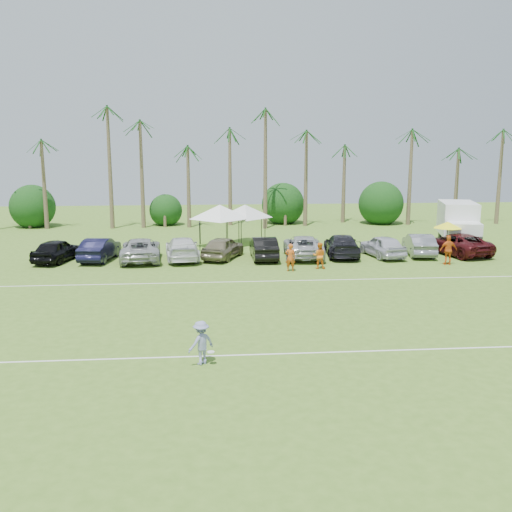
{
  "coord_description": "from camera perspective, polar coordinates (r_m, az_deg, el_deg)",
  "views": [
    {
      "loc": [
        -1.83,
        -18.51,
        7.77
      ],
      "look_at": [
        0.94,
        13.62,
        1.6
      ],
      "focal_mm": 40.0,
      "sensor_mm": 36.0,
      "label": 1
    }
  ],
  "objects": [
    {
      "name": "parked_car_7",
      "position": [
        41.65,
        8.56,
        1.06
      ],
      "size": [
        2.82,
        5.68,
        1.58
      ],
      "primitive_type": "imported",
      "rotation": [
        0.0,
        0.0,
        3.03
      ],
      "color": "black",
      "rests_on": "ground"
    },
    {
      "name": "box_truck",
      "position": [
        48.11,
        19.62,
        3.12
      ],
      "size": [
        4.18,
        7.09,
        3.43
      ],
      "rotation": [
        0.0,
        0.0,
        -0.27
      ],
      "color": "white",
      "rests_on": "ground"
    },
    {
      "name": "parked_car_0",
      "position": [
        41.56,
        -19.29,
        0.55
      ],
      "size": [
        2.92,
        4.96,
        1.58
      ],
      "primitive_type": "imported",
      "rotation": [
        0.0,
        0.0,
        2.9
      ],
      "color": "black",
      "rests_on": "ground"
    },
    {
      "name": "palm_tree_11",
      "position": [
        63.48,
        22.62,
        12.09
      ],
      "size": [
        2.4,
        2.4,
        11.9
      ],
      "color": "brown",
      "rests_on": "ground"
    },
    {
      "name": "palm_tree_7",
      "position": [
        57.41,
        5.07,
        13.08
      ],
      "size": [
        2.4,
        2.4,
        11.9
      ],
      "color": "brown",
      "rests_on": "ground"
    },
    {
      "name": "palm_tree_6",
      "position": [
        56.83,
        0.99,
        12.28
      ],
      "size": [
        2.4,
        2.4,
        10.9
      ],
      "color": "brown",
      "rests_on": "ground"
    },
    {
      "name": "bush_tree_0",
      "position": [
        60.32,
        -21.5,
        4.4
      ],
      "size": [
        4.0,
        4.0,
        4.0
      ],
      "color": "brown",
      "rests_on": "ground"
    },
    {
      "name": "parked_car_3",
      "position": [
        40.26,
        -7.39,
        0.76
      ],
      "size": [
        2.72,
        5.64,
        1.58
      ],
      "primitive_type": "imported",
      "rotation": [
        0.0,
        0.0,
        3.24
      ],
      "color": "silver",
      "rests_on": "ground"
    },
    {
      "name": "parked_car_4",
      "position": [
        40.35,
        -3.32,
        0.86
      ],
      "size": [
        3.5,
        5.01,
        1.58
      ],
      "primitive_type": "imported",
      "rotation": [
        0.0,
        0.0,
        2.75
      ],
      "color": "#797055",
      "rests_on": "ground"
    },
    {
      "name": "palm_tree_1",
      "position": [
        58.52,
        -20.32,
        10.74
      ],
      "size": [
        2.4,
        2.4,
        9.9
      ],
      "color": "brown",
      "rests_on": "ground"
    },
    {
      "name": "palm_tree_4",
      "position": [
        56.55,
        -7.24,
        10.45
      ],
      "size": [
        2.4,
        2.4,
        8.9
      ],
      "color": "brown",
      "rests_on": "ground"
    },
    {
      "name": "parked_car_6",
      "position": [
        40.81,
        4.74,
        0.95
      ],
      "size": [
        3.1,
        5.9,
        1.58
      ],
      "primitive_type": "imported",
      "rotation": [
        0.0,
        0.0,
        3.06
      ],
      "color": "#AFB1B4",
      "rests_on": "ground"
    },
    {
      "name": "parked_car_9",
      "position": [
        43.24,
        15.99,
        1.12
      ],
      "size": [
        2.39,
        5.01,
        1.58
      ],
      "primitive_type": "imported",
      "rotation": [
        0.0,
        0.0,
        2.99
      ],
      "color": "slate",
      "rests_on": "ground"
    },
    {
      "name": "parked_car_8",
      "position": [
        41.91,
        12.53,
        0.99
      ],
      "size": [
        2.58,
        4.89,
        1.58
      ],
      "primitive_type": "imported",
      "rotation": [
        0.0,
        0.0,
        3.3
      ],
      "color": "silver",
      "rests_on": "ground"
    },
    {
      "name": "palm_tree_9",
      "position": [
        59.89,
        14.69,
        11.04
      ],
      "size": [
        2.4,
        2.4,
        9.9
      ],
      "color": "brown",
      "rests_on": "ground"
    },
    {
      "name": "parked_car_2",
      "position": [
        40.36,
        -11.46,
        0.66
      ],
      "size": [
        3.05,
        5.88,
        1.58
      ],
      "primitive_type": "imported",
      "rotation": [
        0.0,
        0.0,
        3.22
      ],
      "color": "#A0A1A2",
      "rests_on": "ground"
    },
    {
      "name": "frisbee_player",
      "position": [
        20.93,
        -5.51,
        -8.63
      ],
      "size": [
        1.21,
        1.1,
        1.62
      ],
      "rotation": [
        0.0,
        0.0,
        3.76
      ],
      "color": "#858BBD",
      "rests_on": "ground"
    },
    {
      "name": "sideline_player_c",
      "position": [
        40.24,
        18.68,
        0.57
      ],
      "size": [
        1.18,
        0.52,
        2.0
      ],
      "primitive_type": "imported",
      "rotation": [
        0.0,
        0.0,
        3.17
      ],
      "color": "#D75B17",
      "rests_on": "ground"
    },
    {
      "name": "palm_tree_10",
      "position": [
        61.74,
        19.2,
        11.58
      ],
      "size": [
        2.4,
        2.4,
        10.9
      ],
      "color": "brown",
      "rests_on": "ground"
    },
    {
      "name": "bush_tree_2",
      "position": [
        58.35,
        2.82,
        4.94
      ],
      "size": [
        4.0,
        4.0,
        4.0
      ],
      "color": "brown",
      "rests_on": "ground"
    },
    {
      "name": "parked_car_1",
      "position": [
        41.16,
        -15.36,
        0.68
      ],
      "size": [
        2.34,
        5.0,
        1.58
      ],
      "primitive_type": "imported",
      "rotation": [
        0.0,
        0.0,
        3.0
      ],
      "color": "black",
      "rests_on": "ground"
    },
    {
      "name": "palm_tree_2",
      "position": [
        57.44,
        -15.46,
        11.89
      ],
      "size": [
        2.4,
        2.4,
        10.9
      ],
      "color": "brown",
      "rests_on": "ground"
    },
    {
      "name": "canopy_tent_left",
      "position": [
        44.69,
        -3.65,
        5.13
      ],
      "size": [
        4.83,
        4.83,
        3.91
      ],
      "color": "black",
      "rests_on": "ground"
    },
    {
      "name": "parked_car_10",
      "position": [
        44.32,
        19.46,
        1.15
      ],
      "size": [
        3.99,
        6.18,
        1.58
      ],
      "primitive_type": "imported",
      "rotation": [
        0.0,
        0.0,
        3.4
      ],
      "color": "#491114",
      "rests_on": "ground"
    },
    {
      "name": "sideline_player_b",
      "position": [
        37.18,
        6.35,
        0.04
      ],
      "size": [
        0.96,
        0.82,
        1.7
      ],
      "primitive_type": "imported",
      "rotation": [
        0.0,
        0.0,
        2.9
      ],
      "color": "orange",
      "rests_on": "ground"
    },
    {
      "name": "sideline_player_a",
      "position": [
        36.21,
        3.45,
        -0.15
      ],
      "size": [
        0.7,
        0.51,
        1.77
      ],
      "primitive_type": "imported",
      "rotation": [
        0.0,
        0.0,
        3.0
      ],
      "color": "#D15517",
      "rests_on": "ground"
    },
    {
      "name": "canopy_tent_right",
      "position": [
        46.5,
        -1.11,
        5.15
      ],
      "size": [
        4.57,
        4.57,
        3.7
      ],
      "color": "black",
      "rests_on": "ground"
    },
    {
      "name": "palm_tree_5",
      "position": [
        56.54,
        -3.13,
        11.4
      ],
      "size": [
        2.4,
        2.4,
        9.9
      ],
      "color": "brown",
      "rests_on": "ground"
    },
    {
      "name": "palm_tree_8",
      "position": [
        58.42,
        9.94,
        10.39
      ],
      "size": [
        2.4,
        2.4,
        8.9
      ],
      "color": "brown",
      "rests_on": "ground"
    },
    {
      "name": "parked_car_5",
      "position": [
        40.17,
        0.78,
        0.83
      ],
      "size": [
        1.72,
        4.82,
        1.58
      ],
      "primitive_type": "imported",
      "rotation": [
        0.0,
        0.0,
        3.15
      ],
      "color": "black",
      "rests_on": "ground"
    },
    {
      "name": "bush_tree_1",
      "position": [
        57.97,
        -9.05,
        4.78
      ],
      "size": [
        4.0,
        4.0,
        4.0
      ],
      "color": "brown",
      "rests_on": "ground"
    },
    {
      "name": "palm_tree_3",
      "position": [
        56.89,
        -11.44,
        12.93
      ],
      "size": [
        2.4,
        2.4,
        11.9
      ],
      "color": "brown",
      "rests_on": "ground"
    },
    {
      "name": "field_lines",
      "position": [
        27.68,
        -0.95,
        -5.45
      ],
      "size": [
        80.0,
        12.1,
        0.01
      ],
      "color": "white",
      "rests_on": "ground"
    },
    {
      "name": "bush_tree_3",
      "position": [
        60.51,
        12.29,
        4.92
      ],
      "size": [
        4.0,
        4.0,
        4.0
      ],
      "color": "brown",
      "rests_on": "ground"
    },
    {
      "name": "ground",
      "position": [
        20.16,
        0.67,
        -11.84
      ],
      "size": [
        120.0,
        120.0,
        0.0
      ],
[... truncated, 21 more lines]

